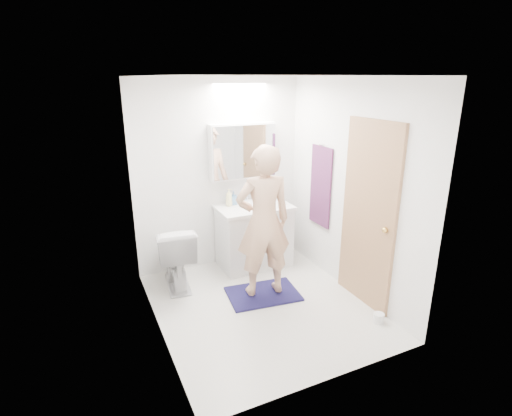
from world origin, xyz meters
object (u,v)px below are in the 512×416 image
toothbrush_cup (265,197)px  medicine_cabinet (243,151)px  vanity_cabinet (254,237)px  toilet (175,255)px  toilet_paper_roll (379,318)px  soap_bottle_b (233,198)px  soap_bottle_a (229,197)px  person (263,222)px

toothbrush_cup → medicine_cabinet: bearing=170.2°
vanity_cabinet → toilet: toilet is taller
medicine_cabinet → toilet_paper_roll: 2.53m
vanity_cabinet → toothbrush_cup: toothbrush_cup is taller
toilet → soap_bottle_b: size_ratio=4.43×
vanity_cabinet → medicine_cabinet: 1.13m
vanity_cabinet → toilet_paper_roll: 1.88m
soap_bottle_b → toilet_paper_roll: size_ratio=1.60×
medicine_cabinet → soap_bottle_b: size_ratio=4.99×
toothbrush_cup → soap_bottle_a: bearing=-178.9°
soap_bottle_a → medicine_cabinet: bearing=14.8°
toilet → soap_bottle_a: bearing=-155.2°
toilet → soap_bottle_b: (0.87, 0.30, 0.52)m
toilet_paper_roll → soap_bottle_a: bearing=114.6°
person → toilet: bearing=-30.8°
toilet → soap_bottle_a: soap_bottle_a is taller
vanity_cabinet → toilet: 1.09m
person → toilet_paper_roll: 1.55m
person → soap_bottle_a: bearing=-80.4°
soap_bottle_b → toothbrush_cup: soap_bottle_b is taller
soap_bottle_a → soap_bottle_b: (0.07, 0.03, -0.02)m
person → soap_bottle_a: 0.92m
soap_bottle_b → toilet_paper_roll: soap_bottle_b is taller
medicine_cabinet → toothbrush_cup: size_ratio=7.86×
vanity_cabinet → medicine_cabinet: (-0.06, 0.21, 1.11)m
toilet → soap_bottle_a: (0.80, 0.27, 0.54)m
medicine_cabinet → soap_bottle_b: bearing=-168.9°
toilet → toilet_paper_roll: toilet is taller
medicine_cabinet → soap_bottle_a: size_ratio=3.93×
vanity_cabinet → medicine_cabinet: medicine_cabinet is taller
vanity_cabinet → soap_bottle_b: size_ratio=5.10×
vanity_cabinet → person: size_ratio=0.53×
soap_bottle_a → toilet_paper_roll: 2.27m
vanity_cabinet → toilet: bearing=-173.9°
vanity_cabinet → person: 0.95m
vanity_cabinet → soap_bottle_a: 0.63m
person → soap_bottle_b: (0.03, 0.95, 0.01)m
toilet → toothbrush_cup: (1.31, 0.28, 0.48)m
medicine_cabinet → toothbrush_cup: 0.69m
medicine_cabinet → soap_bottle_a: 0.61m
soap_bottle_b → vanity_cabinet: bearing=-40.8°
medicine_cabinet → toilet_paper_roll: bearing=-71.8°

